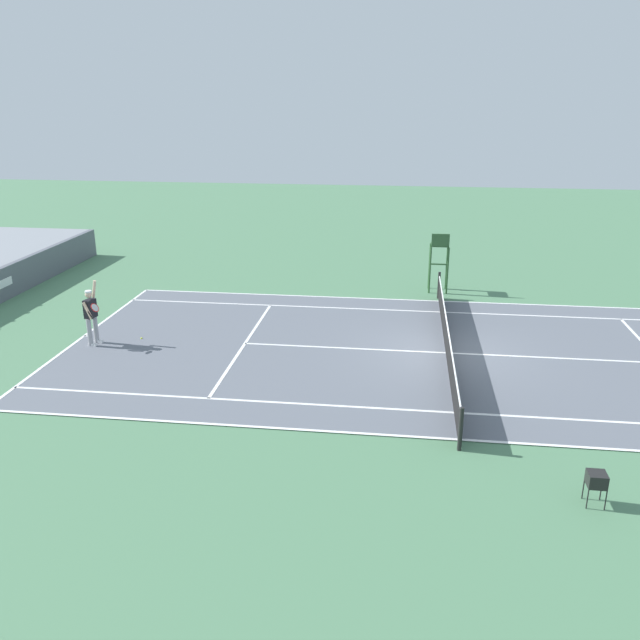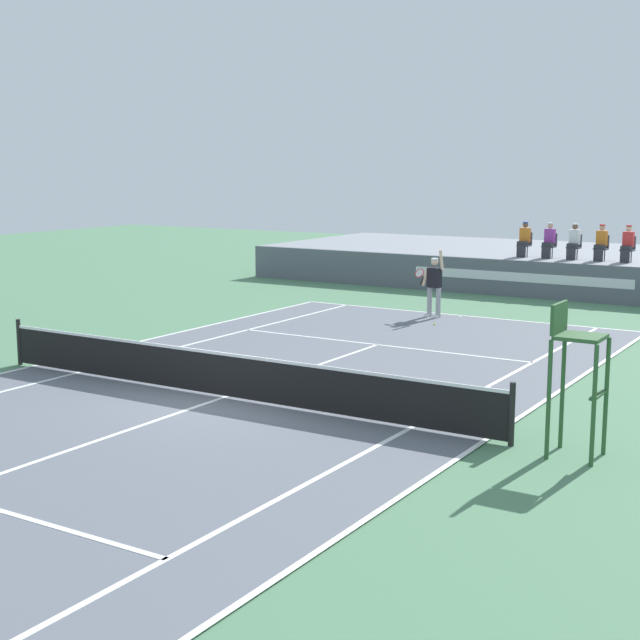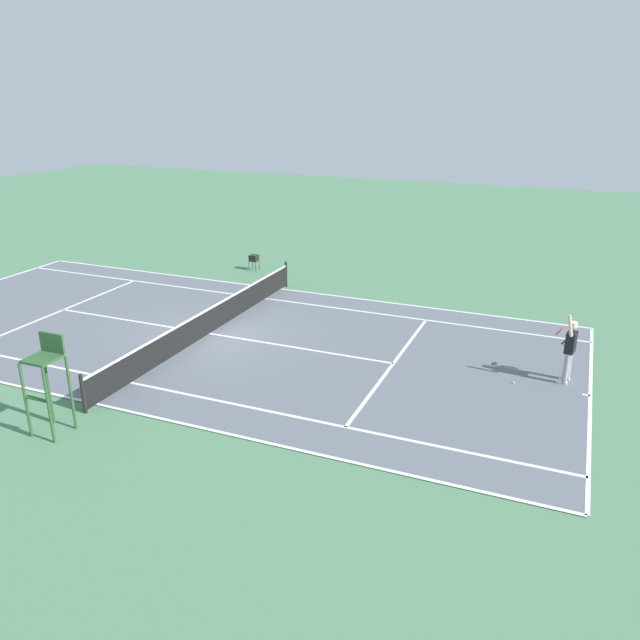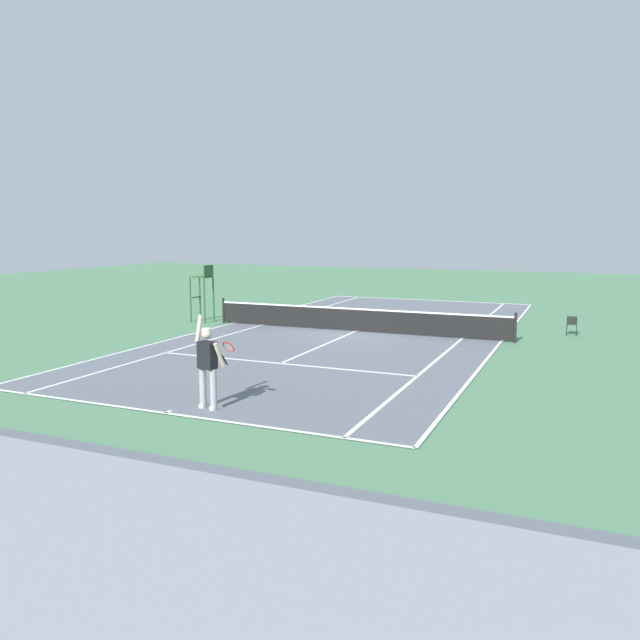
{
  "view_description": "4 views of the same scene",
  "coord_description": "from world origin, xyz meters",
  "px_view_note": "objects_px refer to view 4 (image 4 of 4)",
  "views": [
    {
      "loc": [
        -19.41,
        1.44,
        7.63
      ],
      "look_at": [
        -0.2,
        3.93,
        1.0
      ],
      "focal_mm": 36.98,
      "sensor_mm": 36.0,
      "label": 1
    },
    {
      "loc": [
        10.96,
        -14.03,
        4.54
      ],
      "look_at": [
        -0.2,
        3.93,
        1.0
      ],
      "focal_mm": 51.63,
      "sensor_mm": 36.0,
      "label": 2
    },
    {
      "loc": [
        16.75,
        10.99,
        7.73
      ],
      "look_at": [
        -0.2,
        3.93,
        1.0
      ],
      "focal_mm": 35.21,
      "sensor_mm": 36.0,
      "label": 3
    },
    {
      "loc": [
        -8.19,
        22.53,
        3.91
      ],
      "look_at": [
        -0.2,
        3.93,
        1.0
      ],
      "focal_mm": 35.16,
      "sensor_mm": 36.0,
      "label": 4
    }
  ],
  "objects_px": {
    "tennis_player": "(208,365)",
    "umpire_chair": "(203,286)",
    "ball_hopper": "(572,320)",
    "tennis_ball": "(217,391)"
  },
  "relations": [
    {
      "from": "tennis_player",
      "to": "umpire_chair",
      "type": "relative_size",
      "value": 0.85
    },
    {
      "from": "tennis_player",
      "to": "umpire_chair",
      "type": "xyz_separation_m",
      "value": [
        7.6,
        -11.21,
        0.56
      ]
    },
    {
      "from": "tennis_player",
      "to": "ball_hopper",
      "type": "distance_m",
      "value": 15.4
    },
    {
      "from": "tennis_ball",
      "to": "ball_hopper",
      "type": "bearing_deg",
      "value": -121.94
    },
    {
      "from": "tennis_ball",
      "to": "tennis_player",
      "type": "bearing_deg",
      "value": 116.41
    },
    {
      "from": "ball_hopper",
      "to": "tennis_player",
      "type": "bearing_deg",
      "value": 62.74
    },
    {
      "from": "tennis_ball",
      "to": "ball_hopper",
      "type": "distance_m",
      "value": 14.58
    },
    {
      "from": "tennis_ball",
      "to": "umpire_chair",
      "type": "xyz_separation_m",
      "value": [
        6.95,
        -9.89,
        1.52
      ]
    },
    {
      "from": "umpire_chair",
      "to": "ball_hopper",
      "type": "xyz_separation_m",
      "value": [
        -14.65,
        -2.47,
        -0.98
      ]
    },
    {
      "from": "umpire_chair",
      "to": "ball_hopper",
      "type": "relative_size",
      "value": 3.49
    }
  ]
}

